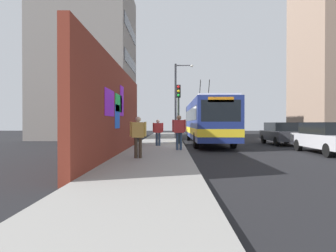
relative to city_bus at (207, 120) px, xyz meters
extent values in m
plane|color=black|center=(-3.77, 1.80, -1.76)|extent=(80.00, 80.00, 0.00)
cube|color=gray|center=(-3.77, 3.40, -1.69)|extent=(48.00, 3.20, 0.15)
cube|color=maroon|center=(-8.12, 5.15, 0.34)|extent=(13.30, 0.30, 4.19)
cube|color=blue|center=(-8.84, 4.99, 0.07)|extent=(1.06, 0.02, 1.04)
cube|color=#8C19D8|center=(-10.43, 4.99, 0.56)|extent=(1.65, 0.02, 1.03)
cube|color=#8C19D8|center=(-7.69, 4.99, 0.84)|extent=(0.91, 0.02, 1.43)
cube|color=green|center=(-8.51, 4.99, 0.68)|extent=(1.59, 0.02, 0.77)
cube|color=gray|center=(7.50, 11.00, 5.73)|extent=(9.03, 8.56, 14.98)
cube|color=black|center=(7.50, 6.70, 2.64)|extent=(7.68, 0.04, 1.10)
cube|color=black|center=(7.50, 6.70, 5.84)|extent=(7.68, 0.04, 1.10)
cube|color=black|center=(7.50, 6.70, 9.04)|extent=(7.68, 0.04, 1.10)
cube|color=navy|center=(0.01, 0.00, -0.02)|extent=(12.35, 2.49, 2.58)
cube|color=silver|center=(0.01, 0.00, 1.33)|extent=(11.85, 2.29, 0.12)
cube|color=yellow|center=(0.01, 0.00, -0.76)|extent=(12.37, 2.51, 0.44)
cube|color=black|center=(-6.15, 0.00, 0.43)|extent=(0.04, 2.11, 1.16)
cube|color=black|center=(0.01, 0.00, 0.37)|extent=(11.36, 2.52, 0.83)
cube|color=orange|center=(-6.14, 0.00, 1.02)|extent=(0.06, 1.37, 0.28)
cylinder|color=black|center=(1.86, -0.35, 2.17)|extent=(1.43, 0.06, 2.00)
cylinder|color=black|center=(1.86, 0.35, 2.17)|extent=(1.43, 0.06, 2.00)
cylinder|color=black|center=(-3.95, -1.12, -1.26)|extent=(1.00, 0.28, 1.00)
cylinder|color=black|center=(-3.95, 1.12, -1.26)|extent=(1.00, 0.28, 1.00)
cylinder|color=black|center=(3.96, -1.12, -1.26)|extent=(1.00, 0.28, 1.00)
cylinder|color=black|center=(3.96, 1.12, -1.26)|extent=(1.00, 0.28, 1.00)
cube|color=#B7B7BC|center=(-6.99, -5.20, -1.11)|extent=(4.65, 1.84, 0.66)
cube|color=black|center=(-6.90, -5.20, -0.48)|extent=(2.79, 1.66, 0.60)
cylinder|color=black|center=(-8.52, -4.38, -1.44)|extent=(0.64, 0.22, 0.64)
cylinder|color=black|center=(-5.45, -6.02, -1.44)|extent=(0.64, 0.22, 0.64)
cylinder|color=black|center=(-5.45, -4.38, -1.44)|extent=(0.64, 0.22, 0.64)
cube|color=#38383D|center=(-0.89, -5.20, -1.11)|extent=(4.13, 1.91, 0.66)
cube|color=black|center=(-0.80, -5.20, -0.48)|extent=(2.48, 1.72, 0.60)
cylinder|color=black|center=(-2.25, -6.06, -1.44)|extent=(0.64, 0.22, 0.64)
cylinder|color=black|center=(-2.25, -4.34, -1.44)|extent=(0.64, 0.22, 0.64)
cylinder|color=black|center=(0.48, -6.06, -1.44)|extent=(0.64, 0.22, 0.64)
cylinder|color=black|center=(0.48, -4.34, -1.44)|extent=(0.64, 0.22, 0.64)
cylinder|color=#2D3F59|center=(-6.50, 2.13, -1.17)|extent=(0.14, 0.14, 0.89)
cylinder|color=#2D3F59|center=(-6.50, 2.32, -1.17)|extent=(0.14, 0.14, 0.89)
cube|color=#BF3333|center=(-6.50, 2.23, -0.39)|extent=(0.22, 0.52, 0.67)
cylinder|color=#BF3333|center=(-6.50, 1.92, -0.36)|extent=(0.09, 0.09, 0.63)
cylinder|color=#BF3333|center=(-6.50, 2.53, -0.36)|extent=(0.09, 0.09, 0.63)
sphere|color=#936B4C|center=(-6.50, 2.23, 0.06)|extent=(0.24, 0.24, 0.24)
cylinder|color=#3F3326|center=(-10.06, 3.86, -1.20)|extent=(0.14, 0.14, 0.82)
cylinder|color=#3F3326|center=(-10.06, 4.02, -1.20)|extent=(0.14, 0.14, 0.82)
cube|color=gold|center=(-10.06, 3.94, -0.49)|extent=(0.22, 0.48, 0.61)
cylinder|color=gold|center=(-10.06, 3.65, -0.46)|extent=(0.09, 0.09, 0.58)
cylinder|color=gold|center=(-10.06, 4.23, -0.46)|extent=(0.09, 0.09, 0.58)
sphere|color=tan|center=(-10.06, 3.94, -0.07)|extent=(0.22, 0.22, 0.22)
cylinder|color=#2D3F59|center=(-3.74, 3.36, -1.21)|extent=(0.14, 0.14, 0.79)
cylinder|color=#2D3F59|center=(-3.74, 3.52, -1.21)|extent=(0.14, 0.14, 0.79)
cube|color=#BF3333|center=(-3.74, 3.44, -0.52)|extent=(0.22, 0.46, 0.60)
cylinder|color=#BF3333|center=(-3.74, 3.16, -0.49)|extent=(0.09, 0.09, 0.57)
cylinder|color=#BF3333|center=(-3.74, 3.72, -0.49)|extent=(0.09, 0.09, 0.57)
sphere|color=beige|center=(-3.74, 3.44, -0.11)|extent=(0.22, 0.22, 0.22)
cylinder|color=#2D382D|center=(-2.02, 2.15, 0.36)|extent=(0.14, 0.14, 3.95)
cube|color=black|center=(-2.24, 2.15, 1.89)|extent=(0.20, 0.28, 0.84)
sphere|color=red|center=(-2.35, 2.15, 2.17)|extent=(0.18, 0.18, 0.18)
sphere|color=yellow|center=(-2.35, 2.15, 1.89)|extent=(0.18, 0.18, 0.18)
sphere|color=green|center=(-2.35, 2.15, 1.61)|extent=(0.18, 0.18, 0.18)
cylinder|color=#4C4C51|center=(4.70, 2.25, 1.75)|extent=(0.18, 0.18, 6.73)
cylinder|color=#4C4C51|center=(4.70, 1.52, 4.97)|extent=(0.10, 1.46, 0.10)
ellipsoid|color=silver|center=(4.70, 0.79, 4.92)|extent=(0.44, 0.28, 0.20)
camera|label=1|loc=(-21.61, 2.61, -0.21)|focal=31.21mm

